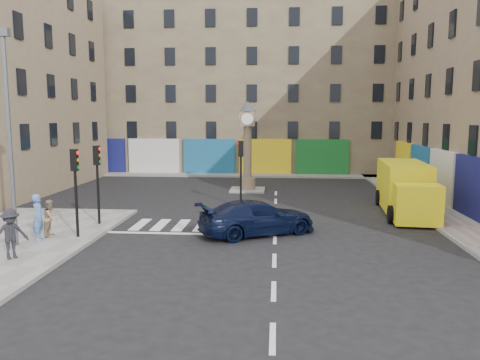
# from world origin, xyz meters

# --- Properties ---
(ground) EXTENTS (120.00, 120.00, 0.00)m
(ground) POSITION_xyz_m (0.00, 0.00, 0.00)
(ground) COLOR black
(ground) RESTS_ON ground
(sidewalk_right) EXTENTS (2.60, 30.00, 0.15)m
(sidewalk_right) POSITION_xyz_m (8.70, 10.00, 0.07)
(sidewalk_right) COLOR gray
(sidewalk_right) RESTS_ON ground
(sidewalk_far) EXTENTS (32.00, 2.40, 0.15)m
(sidewalk_far) POSITION_xyz_m (-4.00, 22.20, 0.07)
(sidewalk_far) COLOR gray
(sidewalk_far) RESTS_ON ground
(island_near) EXTENTS (1.80, 1.80, 0.12)m
(island_near) POSITION_xyz_m (-2.00, 8.00, 0.06)
(island_near) COLOR gray
(island_near) RESTS_ON ground
(island_far) EXTENTS (2.40, 2.40, 0.12)m
(island_far) POSITION_xyz_m (-2.00, 14.00, 0.06)
(island_far) COLOR gray
(island_far) RESTS_ON ground
(building_far) EXTENTS (32.00, 10.00, 17.00)m
(building_far) POSITION_xyz_m (-4.00, 28.00, 8.50)
(building_far) COLOR #7E7254
(building_far) RESTS_ON ground
(traffic_light_left_near) EXTENTS (0.28, 0.22, 3.70)m
(traffic_light_left_near) POSITION_xyz_m (-8.30, 0.20, 2.62)
(traffic_light_left_near) COLOR black
(traffic_light_left_near) RESTS_ON sidewalk_left
(traffic_light_left_far) EXTENTS (0.28, 0.22, 3.70)m
(traffic_light_left_far) POSITION_xyz_m (-8.30, 2.60, 2.62)
(traffic_light_left_far) COLOR black
(traffic_light_left_far) RESTS_ON sidewalk_left
(traffic_light_island) EXTENTS (0.28, 0.22, 3.70)m
(traffic_light_island) POSITION_xyz_m (-2.00, 8.00, 2.59)
(traffic_light_island) COLOR black
(traffic_light_island) RESTS_ON island_near
(lamp_post) EXTENTS (0.50, 0.25, 8.30)m
(lamp_post) POSITION_xyz_m (-10.20, -1.20, 4.79)
(lamp_post) COLOR #595B60
(lamp_post) RESTS_ON sidewalk_left
(clock_pillar) EXTENTS (1.20, 1.20, 6.10)m
(clock_pillar) POSITION_xyz_m (-2.00, 14.00, 3.55)
(clock_pillar) COLOR #8A745A
(clock_pillar) RESTS_ON island_far
(navy_sedan) EXTENTS (5.63, 4.33, 1.52)m
(navy_sedan) POSITION_xyz_m (-0.79, 1.79, 0.76)
(navy_sedan) COLOR black
(navy_sedan) RESTS_ON ground
(yellow_van) EXTENTS (3.00, 7.50, 2.67)m
(yellow_van) POSITION_xyz_m (6.99, 7.14, 1.33)
(yellow_van) COLOR #FFEF15
(yellow_van) RESTS_ON ground
(pedestrian_blue) EXTENTS (0.54, 0.75, 1.90)m
(pedestrian_blue) POSITION_xyz_m (-9.66, -0.40, 1.10)
(pedestrian_blue) COLOR #547AC0
(pedestrian_blue) RESTS_ON sidewalk_left
(pedestrian_tan) EXTENTS (0.67, 0.82, 1.56)m
(pedestrian_tan) POSITION_xyz_m (-9.47, 0.23, 0.93)
(pedestrian_tan) COLOR #9C8160
(pedestrian_tan) RESTS_ON sidewalk_left
(pedestrian_dark) EXTENTS (1.27, 1.31, 1.80)m
(pedestrian_dark) POSITION_xyz_m (-9.35, -2.96, 1.05)
(pedestrian_dark) COLOR black
(pedestrian_dark) RESTS_ON sidewalk_left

